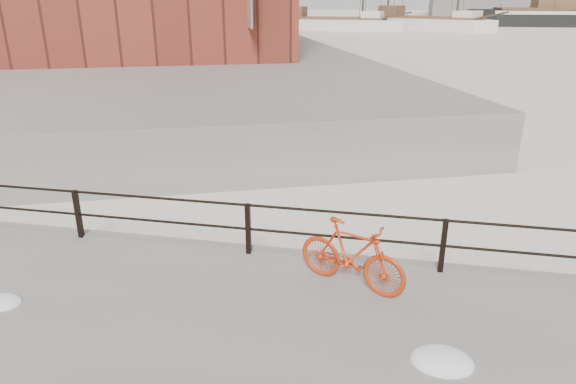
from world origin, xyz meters
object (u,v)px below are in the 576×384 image
at_px(bicycle, 352,255).
at_px(schooner_left, 326,30).
at_px(workboat_far, 101,46).
at_px(workboat_near, 94,64).
at_px(schooner_mid, 419,29).

relative_size(bicycle, schooner_left, 0.08).
bearing_deg(workboat_far, bicycle, -67.50).
xyz_separation_m(bicycle, workboat_far, (-29.51, 42.70, -0.93)).
xyz_separation_m(workboat_near, workboat_far, (-7.22, 13.45, 0.00)).
distance_m(schooner_mid, workboat_far, 49.46).
height_order(schooner_mid, schooner_left, schooner_left).
bearing_deg(workboat_near, workboat_far, 103.44).
relative_size(bicycle, workboat_near, 0.18).
bearing_deg(workboat_far, schooner_mid, 35.14).
height_order(workboat_near, workboat_far, same).
relative_size(schooner_mid, workboat_far, 2.19).
relative_size(schooner_mid, schooner_left, 1.03).
bearing_deg(schooner_left, bicycle, -75.15).
bearing_deg(workboat_near, bicycle, -67.49).
bearing_deg(schooner_left, workboat_far, -112.76).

